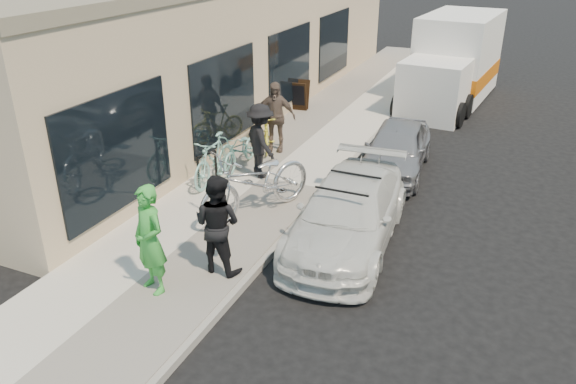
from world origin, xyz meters
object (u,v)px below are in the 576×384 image
(sandwich_board, at_px, (299,95))
(cruiser_bike_c, at_px, (266,131))
(tandem_bike, at_px, (257,182))
(cruiser_bike_a, at_px, (214,159))
(cruiser_bike_b, at_px, (241,150))
(moving_truck, at_px, (453,64))
(bystander_a, at_px, (261,141))
(man_standing, at_px, (217,224))
(bystander_b, at_px, (275,117))
(sedan_silver, at_px, (397,149))
(woman_rider, at_px, (150,240))
(sedan_white, at_px, (348,213))
(bike_rack, at_px, (207,167))

(sandwich_board, bearing_deg, cruiser_bike_c, -86.76)
(tandem_bike, xyz_separation_m, cruiser_bike_a, (-1.60, 1.06, -0.16))
(sandwich_board, distance_m, cruiser_bike_b, 5.02)
(moving_truck, distance_m, cruiser_bike_b, 9.23)
(cruiser_bike_b, bearing_deg, moving_truck, 64.16)
(sandwich_board, relative_size, bystander_a, 0.53)
(sandwich_board, xyz_separation_m, man_standing, (2.36, -9.08, 0.38))
(bystander_a, bearing_deg, man_standing, 144.83)
(moving_truck, height_order, bystander_b, moving_truck)
(moving_truck, distance_m, cruiser_bike_c, 7.99)
(sedan_silver, height_order, bystander_b, bystander_b)
(sedan_silver, height_order, man_standing, man_standing)
(tandem_bike, relative_size, woman_rider, 1.50)
(woman_rider, bearing_deg, sedan_silver, 92.41)
(sedan_white, height_order, cruiser_bike_c, sedan_white)
(tandem_bike, height_order, cruiser_bike_c, tandem_bike)
(moving_truck, xyz_separation_m, bystander_a, (-2.88, -8.77, -0.25))
(sedan_silver, bearing_deg, sandwich_board, 134.48)
(cruiser_bike_b, relative_size, bystander_a, 0.99)
(cruiser_bike_c, distance_m, bystander_b, 0.47)
(tandem_bike, distance_m, bystander_b, 3.65)
(sedan_white, relative_size, cruiser_bike_c, 2.66)
(sandwich_board, xyz_separation_m, tandem_bike, (2.04, -7.04, 0.23))
(moving_truck, bearing_deg, man_standing, -92.92)
(sandwich_board, relative_size, sedan_white, 0.21)
(sedan_silver, xyz_separation_m, tandem_bike, (-1.90, -3.63, 0.25))
(sedan_silver, bearing_deg, cruiser_bike_a, -148.41)
(tandem_bike, distance_m, woman_rider, 2.99)
(sedan_silver, distance_m, cruiser_bike_a, 4.34)
(woman_rider, xyz_separation_m, cruiser_bike_b, (-1.14, 5.03, -0.44))
(sedan_white, relative_size, sedan_silver, 1.24)
(moving_truck, relative_size, bystander_a, 3.46)
(cruiser_bike_b, bearing_deg, sedan_white, -35.78)
(sandwich_board, distance_m, sedan_white, 8.17)
(sedan_white, distance_m, moving_truck, 10.68)
(tandem_bike, relative_size, man_standing, 1.57)
(man_standing, relative_size, cruiser_bike_b, 1.00)
(bystander_b, bearing_deg, sedan_white, -64.01)
(bystander_b, bearing_deg, tandem_bike, -85.99)
(cruiser_bike_a, distance_m, bystander_b, 2.44)
(bystander_b, bearing_deg, cruiser_bike_c, 169.95)
(sedan_white, distance_m, cruiser_bike_c, 4.88)
(cruiser_bike_c, relative_size, bystander_a, 0.95)
(sedan_white, relative_size, woman_rider, 2.44)
(cruiser_bike_a, bearing_deg, bike_rack, -88.98)
(moving_truck, bearing_deg, bystander_b, -109.80)
(sandwich_board, relative_size, man_standing, 0.53)
(bike_rack, relative_size, cruiser_bike_a, 0.45)
(sandwich_board, height_order, tandem_bike, tandem_bike)
(sedan_white, bearing_deg, moving_truck, 84.75)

